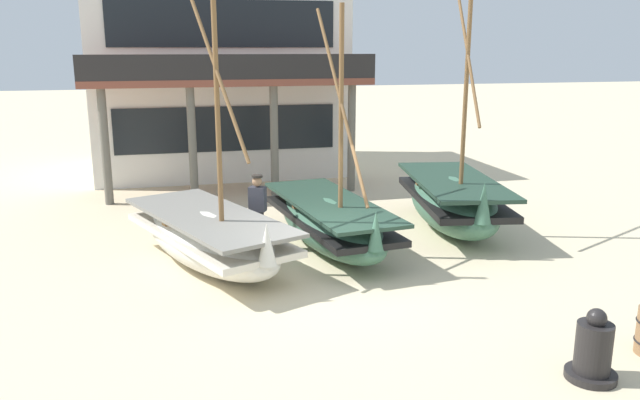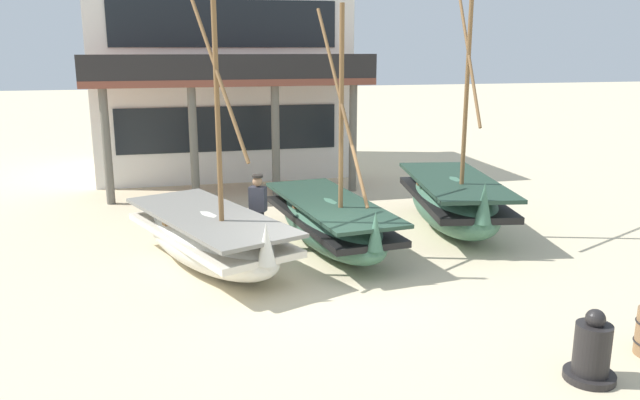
{
  "view_description": "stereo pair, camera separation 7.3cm",
  "coord_description": "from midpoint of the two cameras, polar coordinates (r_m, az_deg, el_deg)",
  "views": [
    {
      "loc": [
        -2.94,
        -10.86,
        4.38
      ],
      "look_at": [
        0.0,
        1.0,
        1.4
      ],
      "focal_mm": 35.29,
      "sensor_mm": 36.0,
      "label": 1
    },
    {
      "loc": [
        -2.87,
        -10.88,
        4.38
      ],
      "look_at": [
        0.0,
        1.0,
        1.4
      ],
      "focal_mm": 35.29,
      "sensor_mm": 36.0,
      "label": 2
    }
  ],
  "objects": [
    {
      "name": "fishing_boat_centre_large",
      "position": [
        15.73,
        11.84,
        -0.1
      ],
      "size": [
        2.57,
        4.85,
        6.27
      ],
      "color": "#427056",
      "rests_on": "ground"
    },
    {
      "name": "fisherman_by_hull",
      "position": [
        13.88,
        -5.81,
        -1.17
      ],
      "size": [
        0.42,
        0.36,
        1.68
      ],
      "color": "#33333D",
      "rests_on": "ground"
    },
    {
      "name": "harbor_building_main",
      "position": [
        23.37,
        -9.38,
        11.23
      ],
      "size": [
        8.75,
        8.33,
        6.87
      ],
      "color": "white",
      "rests_on": "ground"
    },
    {
      "name": "ground_plane",
      "position": [
        12.08,
        0.98,
        -7.57
      ],
      "size": [
        120.0,
        120.0,
        0.0
      ],
      "primitive_type": "plane",
      "color": "beige"
    },
    {
      "name": "fishing_boat_near_left",
      "position": [
        13.05,
        -10.14,
        -3.31
      ],
      "size": [
        3.4,
        5.03,
        6.0
      ],
      "color": "silver",
      "rests_on": "ground"
    },
    {
      "name": "capstan_winch",
      "position": [
        9.42,
        23.31,
        -12.49
      ],
      "size": [
        0.69,
        0.69,
        1.02
      ],
      "color": "black",
      "rests_on": "ground"
    },
    {
      "name": "fishing_boat_far_right",
      "position": [
        13.92,
        0.77,
        -2.01
      ],
      "size": [
        2.17,
        4.94,
        5.23
      ],
      "color": "#427056",
      "rests_on": "ground"
    }
  ]
}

